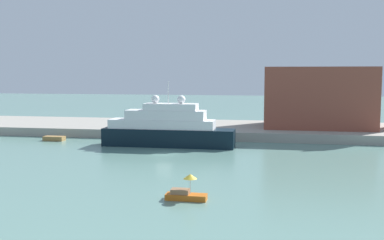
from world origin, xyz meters
name	(u,v)px	position (x,y,z in m)	size (l,w,h in m)	color
ground	(164,155)	(0.00, 0.00, 0.00)	(400.00, 400.00, 0.00)	slate
quay_dock	(194,129)	(0.00, 27.79, 0.89)	(110.00, 23.57, 1.78)	gray
large_yacht	(167,129)	(-1.58, 8.63, 3.14)	(23.68, 4.62, 11.65)	black
small_motorboat	(186,192)	(8.45, -24.97, 0.79)	(4.26, 1.47, 2.74)	#C66019
work_barge	(54,138)	(-24.75, 11.31, 0.43)	(4.01, 1.82, 0.87)	olive
harbor_building	(318,97)	(26.29, 28.52, 8.06)	(22.00, 14.55, 12.56)	brown
parked_car	(131,122)	(-14.02, 26.31, 2.37)	(3.87, 1.63, 1.36)	black
person_figure	(141,124)	(-9.70, 20.00, 2.58)	(0.36, 0.36, 1.72)	#4C4C4C
mooring_bollard	(214,129)	(5.85, 17.68, 2.18)	(0.38, 0.38, 0.80)	black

